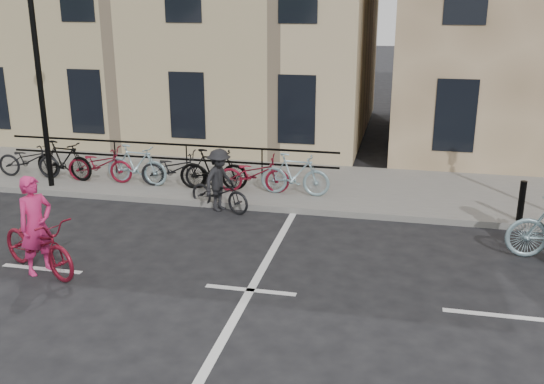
# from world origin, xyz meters

# --- Properties ---
(ground) EXTENTS (120.00, 120.00, 0.00)m
(ground) POSITION_xyz_m (0.00, 0.00, 0.00)
(ground) COLOR black
(ground) RESTS_ON ground
(sidewalk) EXTENTS (46.00, 4.00, 0.15)m
(sidewalk) POSITION_xyz_m (-4.00, 6.00, 0.07)
(sidewalk) COLOR slate
(sidewalk) RESTS_ON ground
(lamp_post) EXTENTS (0.36, 0.36, 5.28)m
(lamp_post) POSITION_xyz_m (-6.50, 4.40, 3.49)
(lamp_post) COLOR black
(lamp_post) RESTS_ON sidewalk
(bollard_east) EXTENTS (0.14, 0.14, 0.90)m
(bollard_east) POSITION_xyz_m (5.00, 4.25, 0.60)
(bollard_east) COLOR black
(bollard_east) RESTS_ON sidewalk
(parked_bikes) EXTENTS (9.35, 1.23, 1.05)m
(parked_bikes) POSITION_xyz_m (-3.87, 5.04, 0.65)
(parked_bikes) COLOR black
(parked_bikes) RESTS_ON sidewalk
(cyclist_pink) EXTENTS (2.16, 1.50, 1.83)m
(cyclist_pink) POSITION_xyz_m (-3.94, -0.10, 0.63)
(cyclist_pink) COLOR maroon
(cyclist_pink) RESTS_ON ground
(cyclist_dark) EXTENTS (1.77, 1.16, 1.49)m
(cyclist_dark) POSITION_xyz_m (-1.75, 3.90, 0.59)
(cyclist_dark) COLOR black
(cyclist_dark) RESTS_ON ground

